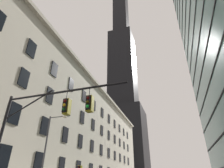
{
  "coord_description": "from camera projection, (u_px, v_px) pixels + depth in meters",
  "views": [
    {
      "loc": [
        4.19,
        -6.31,
        1.9
      ],
      "look_at": [
        -3.89,
        18.65,
        15.88
      ],
      "focal_mm": 29.83,
      "sensor_mm": 36.0,
      "label": 1
    }
  ],
  "objects": [
    {
      "name": "station_building",
      "position": [
        68.0,
        135.0,
        41.44
      ],
      "size": [
        14.86,
        73.1,
        22.75
      ],
      "color": "beige",
      "rests_on": "ground"
    },
    {
      "name": "street_lamppost",
      "position": [
        48.0,
        148.0,
        19.74
      ],
      "size": [
        2.24,
        0.32,
        8.53
      ],
      "color": "#47474C",
      "rests_on": "sidewalk_left"
    },
    {
      "name": "dark_skyscraper",
      "position": [
        123.0,
        85.0,
        120.71
      ],
      "size": [
        23.56,
        23.56,
        200.97
      ],
      "color": "black",
      "rests_on": "ground"
    },
    {
      "name": "traffic_signal_mast",
      "position": [
        47.0,
        120.0,
        11.88
      ],
      "size": [
        8.99,
        0.63,
        7.45
      ],
      "color": "black",
      "rests_on": "sidewalk_left"
    }
  ]
}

